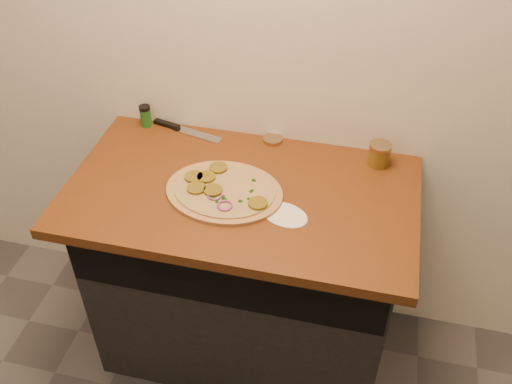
% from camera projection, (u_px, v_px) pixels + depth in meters
% --- Properties ---
extents(cabinet, '(1.10, 0.60, 0.86)m').
position_uv_depth(cabinet, '(245.00, 274.00, 2.28)').
color(cabinet, black).
rests_on(cabinet, ground).
extents(countertop, '(1.20, 0.70, 0.04)m').
position_uv_depth(countertop, '(241.00, 193.00, 1.96)').
color(countertop, '#613012').
rests_on(countertop, cabinet).
extents(pizza, '(0.42, 0.42, 0.03)m').
position_uv_depth(pizza, '(223.00, 191.00, 1.93)').
color(pizza, tan).
rests_on(pizza, countertop).
extents(chefs_knife, '(0.30, 0.10, 0.02)m').
position_uv_depth(chefs_knife, '(181.00, 129.00, 2.22)').
color(chefs_knife, '#B7BAC1').
rests_on(chefs_knife, countertop).
extents(mason_jar_lid, '(0.08, 0.08, 0.02)m').
position_uv_depth(mason_jar_lid, '(273.00, 140.00, 2.16)').
color(mason_jar_lid, tan).
rests_on(mason_jar_lid, countertop).
extents(salsa_jar, '(0.08, 0.08, 0.09)m').
position_uv_depth(salsa_jar, '(379.00, 154.00, 2.03)').
color(salsa_jar, '#9B2A0F').
rests_on(salsa_jar, countertop).
extents(spice_shaker, '(0.04, 0.04, 0.09)m').
position_uv_depth(spice_shaker, '(146.00, 116.00, 2.22)').
color(spice_shaker, '#1E5F20').
rests_on(spice_shaker, countertop).
extents(flour_spill, '(0.20, 0.20, 0.00)m').
position_uv_depth(flour_spill, '(285.00, 215.00, 1.85)').
color(flour_spill, white).
rests_on(flour_spill, countertop).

